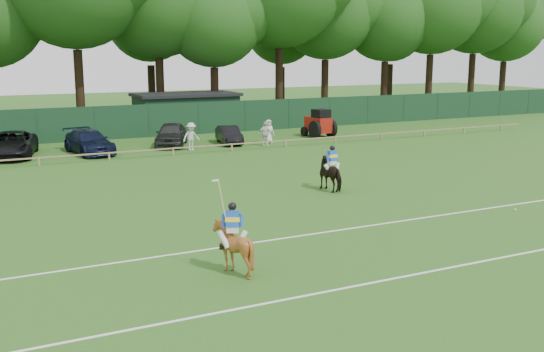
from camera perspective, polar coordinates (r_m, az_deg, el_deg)
ground at (r=23.86m, az=2.14°, el=-4.67°), size 160.00×160.00×0.00m
horse_dark at (r=30.14m, az=5.39°, el=0.19°), size 1.06×1.94×1.56m
horse_chestnut at (r=19.04m, az=-3.53°, el=-6.37°), size 1.75×1.83×1.57m
suv_black at (r=42.46m, az=-22.29°, el=2.63°), size 3.76×6.08×1.57m
sedan_navy at (r=42.34m, az=-16.08°, el=2.95°), size 2.83×5.39×1.49m
hatch_grey at (r=44.49m, az=-9.02°, el=3.72°), size 3.67×5.11×1.62m
estate_black at (r=45.05m, az=-3.87°, el=3.69°), size 1.97×3.95×1.24m
spectator_left at (r=42.30m, az=-7.26°, el=3.53°), size 1.27×0.84×1.83m
spectator_mid at (r=43.88m, az=-0.66°, el=3.79°), size 1.00×0.47×1.67m
spectator_right at (r=45.26m, az=-0.30°, el=4.02°), size 0.82×0.54×1.68m
rider_dark at (r=30.00m, az=5.43°, el=1.52°), size 0.93×0.42×1.41m
rider_chestnut at (r=18.82m, az=-3.57°, el=-4.28°), size 0.90×0.78×2.05m
polo_ball at (r=28.19m, az=20.98°, el=-2.83°), size 0.09×0.09×0.09m
pitch_lines at (r=20.99m, az=6.74°, el=-6.97°), size 60.00×5.10×0.01m
pitch_rail at (r=40.16m, az=-10.23°, el=2.35°), size 62.10×0.10×0.50m
perimeter_fence at (r=48.69m, az=-13.26°, el=4.73°), size 92.08×0.08×2.50m
utility_shed at (r=53.18m, az=-7.70°, el=5.77°), size 8.40×4.40×3.04m
tree_row at (r=57.03m, az=-13.11°, el=4.39°), size 96.00×12.00×21.00m
tractor at (r=48.58m, az=4.26°, el=4.69°), size 1.89×2.65×2.12m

